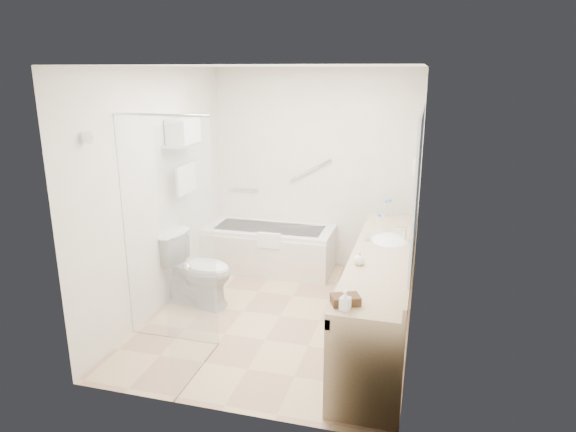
% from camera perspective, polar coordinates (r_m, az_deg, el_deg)
% --- Properties ---
extents(floor, '(3.20, 3.20, 0.00)m').
position_cam_1_polar(floor, '(5.44, -0.84, -11.03)').
color(floor, tan).
rests_on(floor, ground).
extents(ceiling, '(2.60, 3.20, 0.10)m').
position_cam_1_polar(ceiling, '(4.85, -0.97, 16.33)').
color(ceiling, white).
rests_on(ceiling, wall_back).
extents(wall_back, '(2.60, 0.10, 2.50)m').
position_cam_1_polar(wall_back, '(6.51, 3.01, 5.16)').
color(wall_back, beige).
rests_on(wall_back, ground).
extents(wall_front, '(2.60, 0.10, 2.50)m').
position_cam_1_polar(wall_front, '(3.56, -8.08, -4.26)').
color(wall_front, beige).
rests_on(wall_front, ground).
extents(wall_left, '(0.10, 3.20, 2.50)m').
position_cam_1_polar(wall_left, '(5.49, -14.06, 2.66)').
color(wall_left, beige).
rests_on(wall_left, ground).
extents(wall_right, '(0.10, 3.20, 2.50)m').
position_cam_1_polar(wall_right, '(4.81, 14.14, 0.80)').
color(wall_right, beige).
rests_on(wall_right, ground).
extents(bathtub, '(1.60, 0.73, 0.59)m').
position_cam_1_polar(bathtub, '(6.56, -2.06, -3.60)').
color(bathtub, silver).
rests_on(bathtub, floor).
extents(grab_bar_short, '(0.40, 0.03, 0.03)m').
position_cam_1_polar(grab_bar_short, '(6.80, -4.95, 2.99)').
color(grab_bar_short, silver).
rests_on(grab_bar_short, wall_back).
extents(grab_bar_long, '(0.53, 0.03, 0.33)m').
position_cam_1_polar(grab_bar_long, '(6.49, 2.50, 5.12)').
color(grab_bar_long, silver).
rests_on(grab_bar_long, wall_back).
extents(shower_enclosure, '(0.96, 0.91, 2.11)m').
position_cam_1_polar(shower_enclosure, '(4.45, -12.08, -2.79)').
color(shower_enclosure, silver).
rests_on(shower_enclosure, floor).
extents(towel_shelf, '(0.24, 0.55, 0.81)m').
position_cam_1_polar(towel_shelf, '(5.65, -11.52, 8.37)').
color(towel_shelf, silver).
rests_on(towel_shelf, wall_left).
extents(vanity_counter, '(0.55, 2.70, 0.95)m').
position_cam_1_polar(vanity_counter, '(4.87, 10.35, -6.35)').
color(vanity_counter, tan).
rests_on(vanity_counter, floor).
extents(sink, '(0.40, 0.52, 0.14)m').
position_cam_1_polar(sink, '(5.18, 11.19, -2.90)').
color(sink, silver).
rests_on(sink, vanity_counter).
extents(faucet, '(0.03, 0.03, 0.14)m').
position_cam_1_polar(faucet, '(5.14, 12.87, -1.86)').
color(faucet, silver).
rests_on(faucet, vanity_counter).
extents(mirror, '(0.02, 2.00, 1.20)m').
position_cam_1_polar(mirror, '(4.60, 14.22, 3.94)').
color(mirror, '#AFB5BC').
rests_on(mirror, wall_right).
extents(hairdryer_unit, '(0.08, 0.10, 0.18)m').
position_cam_1_polar(hairdryer_unit, '(5.80, 14.07, 5.36)').
color(hairdryer_unit, silver).
rests_on(hairdryer_unit, wall_right).
extents(toilet, '(0.86, 0.57, 0.79)m').
position_cam_1_polar(toilet, '(5.64, -10.05, -5.88)').
color(toilet, silver).
rests_on(toilet, floor).
extents(amenity_basket, '(0.24, 0.20, 0.07)m').
position_cam_1_polar(amenity_basket, '(3.74, 6.40, -9.23)').
color(amenity_basket, '#472D19').
rests_on(amenity_basket, vanity_counter).
extents(soap_bottle_a, '(0.11, 0.16, 0.07)m').
position_cam_1_polar(soap_bottle_a, '(3.65, 6.36, -9.88)').
color(soap_bottle_a, silver).
rests_on(soap_bottle_a, vanity_counter).
extents(soap_bottle_b, '(0.14, 0.15, 0.10)m').
position_cam_1_polar(soap_bottle_b, '(4.46, 7.93, -4.79)').
color(soap_bottle_b, silver).
rests_on(soap_bottle_b, vanity_counter).
extents(water_bottle_left, '(0.06, 0.06, 0.20)m').
position_cam_1_polar(water_bottle_left, '(5.97, 11.22, 0.80)').
color(water_bottle_left, silver).
rests_on(water_bottle_left, vanity_counter).
extents(water_bottle_mid, '(0.07, 0.07, 0.21)m').
position_cam_1_polar(water_bottle_mid, '(5.30, 10.06, -0.97)').
color(water_bottle_mid, silver).
rests_on(water_bottle_mid, vanity_counter).
extents(water_bottle_right, '(0.06, 0.06, 0.18)m').
position_cam_1_polar(water_bottle_right, '(5.97, 10.81, 0.77)').
color(water_bottle_right, silver).
rests_on(water_bottle_right, vanity_counter).
extents(drinking_glass_near, '(0.10, 0.10, 0.10)m').
position_cam_1_polar(drinking_glass_near, '(5.09, 8.77, -2.19)').
color(drinking_glass_near, silver).
rests_on(drinking_glass_near, vanity_counter).
extents(drinking_glass_far, '(0.08, 0.08, 0.08)m').
position_cam_1_polar(drinking_glass_far, '(5.10, 8.88, -2.26)').
color(drinking_glass_far, silver).
rests_on(drinking_glass_far, vanity_counter).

